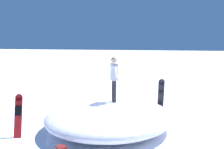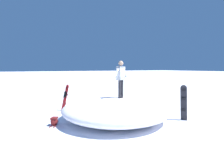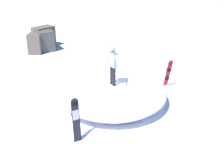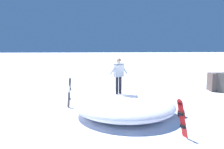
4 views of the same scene
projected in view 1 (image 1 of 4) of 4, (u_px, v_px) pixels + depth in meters
The scene contains 5 objects.
ground at pixel (121, 132), 9.24m from camera, with size 240.00×240.00×0.00m, color white.
snow_mound at pixel (110, 116), 9.45m from camera, with size 5.05×4.74×1.06m, color white.
snowboarder_standing at pixel (114, 76), 9.45m from camera, with size 0.98×0.58×1.78m.
snowboard_primary_upright at pixel (18, 115), 8.73m from camera, with size 0.47×0.39×1.53m.
snowboard_secondary_upright at pixel (161, 96), 11.54m from camera, with size 0.29×0.34×1.70m.
Camera 1 is at (8.53, 2.56, 3.33)m, focal length 38.88 mm.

